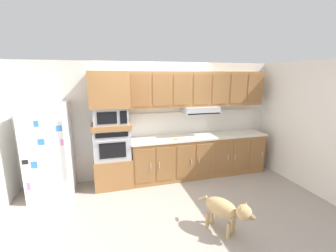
# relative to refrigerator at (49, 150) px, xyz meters

# --- Properties ---
(ground_plane) EXTENTS (9.60, 9.60, 0.00)m
(ground_plane) POSITION_rel_refrigerator_xyz_m (2.06, -0.68, -0.88)
(ground_plane) COLOR #9E9389
(back_kitchen_wall) EXTENTS (6.20, 0.12, 2.50)m
(back_kitchen_wall) POSITION_rel_refrigerator_xyz_m (2.06, 0.43, 0.37)
(back_kitchen_wall) COLOR silver
(back_kitchen_wall) RESTS_ON ground
(side_panel_right) EXTENTS (0.12, 7.10, 2.50)m
(side_panel_right) POSITION_rel_refrigerator_xyz_m (4.86, -0.68, 0.37)
(side_panel_right) COLOR white
(side_panel_right) RESTS_ON ground
(refrigerator) EXTENTS (0.76, 0.73, 1.76)m
(refrigerator) POSITION_rel_refrigerator_xyz_m (0.00, 0.00, 0.00)
(refrigerator) COLOR white
(refrigerator) RESTS_ON ground
(oven_base_cabinet) EXTENTS (0.74, 0.62, 0.60)m
(oven_base_cabinet) POSITION_rel_refrigerator_xyz_m (1.13, 0.07, -0.58)
(oven_base_cabinet) COLOR #996638
(oven_base_cabinet) RESTS_ON ground
(built_in_oven) EXTENTS (0.70, 0.62, 0.60)m
(built_in_oven) POSITION_rel_refrigerator_xyz_m (1.13, 0.07, 0.02)
(built_in_oven) COLOR #A8AAAF
(built_in_oven) RESTS_ON oven_base_cabinet
(appliance_mid_shelf) EXTENTS (0.74, 0.62, 0.10)m
(appliance_mid_shelf) POSITION_rel_refrigerator_xyz_m (1.13, 0.07, 0.37)
(appliance_mid_shelf) COLOR #996638
(appliance_mid_shelf) RESTS_ON built_in_oven
(microwave) EXTENTS (0.64, 0.54, 0.32)m
(microwave) POSITION_rel_refrigerator_xyz_m (1.13, 0.07, 0.58)
(microwave) COLOR #A8AAAF
(microwave) RESTS_ON appliance_mid_shelf
(appliance_upper_cabinet) EXTENTS (0.74, 0.62, 0.68)m
(appliance_upper_cabinet) POSITION_rel_refrigerator_xyz_m (1.13, 0.07, 1.08)
(appliance_upper_cabinet) COLOR #996638
(appliance_upper_cabinet) RESTS_ON microwave
(lower_cabinet_run) EXTENTS (3.03, 0.63, 0.88)m
(lower_cabinet_run) POSITION_rel_refrigerator_xyz_m (3.02, 0.07, -0.44)
(lower_cabinet_run) COLOR #996638
(lower_cabinet_run) RESTS_ON ground
(countertop_slab) EXTENTS (3.07, 0.64, 0.04)m
(countertop_slab) POSITION_rel_refrigerator_xyz_m (3.02, 0.07, 0.02)
(countertop_slab) COLOR silver
(countertop_slab) RESTS_ON lower_cabinet_run
(backsplash_panel) EXTENTS (3.07, 0.02, 0.50)m
(backsplash_panel) POSITION_rel_refrigerator_xyz_m (3.02, 0.36, 0.29)
(backsplash_panel) COLOR silver
(backsplash_panel) RESTS_ON countertop_slab
(upper_cabinet_with_hood) EXTENTS (3.03, 0.48, 0.88)m
(upper_cabinet_with_hood) POSITION_rel_refrigerator_xyz_m (3.02, 0.19, 1.02)
(upper_cabinet_with_hood) COLOR #996638
(upper_cabinet_with_hood) RESTS_ON backsplash_panel
(screwdriver) EXTENTS (0.16, 0.17, 0.03)m
(screwdriver) POSITION_rel_refrigerator_xyz_m (2.41, -0.11, 0.05)
(screwdriver) COLOR yellow
(screwdriver) RESTS_ON countertop_slab
(dog) EXTENTS (0.54, 0.79, 0.57)m
(dog) POSITION_rel_refrigerator_xyz_m (2.60, -1.87, -0.51)
(dog) COLOR tan
(dog) RESTS_ON ground
(dog_food_bowl) EXTENTS (0.20, 0.20, 0.06)m
(dog_food_bowl) POSITION_rel_refrigerator_xyz_m (2.97, -1.48, -0.85)
(dog_food_bowl) COLOR red
(dog_food_bowl) RESTS_ON ground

